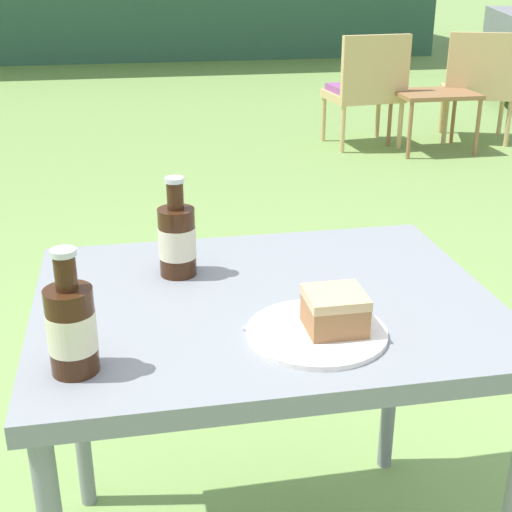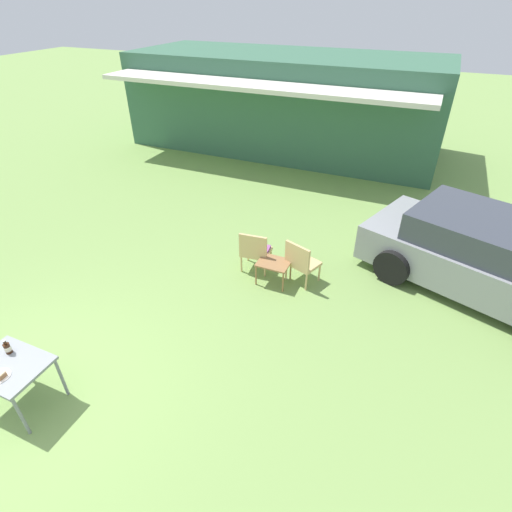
# 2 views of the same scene
# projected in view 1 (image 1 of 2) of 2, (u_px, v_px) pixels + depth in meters

# --- Properties ---
(wicker_chair_cushioned) EXTENTS (0.57, 0.50, 0.85)m
(wicker_chair_cushioned) POSITION_uv_depth(u_px,v_px,m) (367.00, 86.00, 5.41)
(wicker_chair_cushioned) COLOR tan
(wicker_chair_cushioned) RESTS_ON ground_plane
(wicker_chair_plain) EXTENTS (0.66, 0.61, 0.85)m
(wicker_chair_plain) POSITION_uv_depth(u_px,v_px,m) (479.00, 82.00, 5.55)
(wicker_chair_plain) COLOR tan
(wicker_chair_plain) RESTS_ON ground_plane
(garden_side_table) EXTENTS (0.58, 0.46, 0.44)m
(garden_side_table) POSITION_uv_depth(u_px,v_px,m) (435.00, 99.00, 5.32)
(garden_side_table) COLOR #996B42
(garden_side_table) RESTS_ON ground_plane
(patio_table) EXTENTS (0.91, 0.71, 0.72)m
(patio_table) POSITION_uv_depth(u_px,v_px,m) (265.00, 329.00, 1.46)
(patio_table) COLOR gray
(patio_table) RESTS_ON ground_plane
(cake_on_plate) EXTENTS (0.25, 0.25, 0.08)m
(cake_on_plate) POSITION_uv_depth(u_px,v_px,m) (326.00, 321.00, 1.28)
(cake_on_plate) COLOR white
(cake_on_plate) RESTS_ON patio_table
(cola_bottle_near) EXTENTS (0.08, 0.08, 0.22)m
(cola_bottle_near) POSITION_uv_depth(u_px,v_px,m) (177.00, 239.00, 1.51)
(cola_bottle_near) COLOR #381E0F
(cola_bottle_near) RESTS_ON patio_table
(cola_bottle_far) EXTENTS (0.08, 0.08, 0.22)m
(cola_bottle_far) POSITION_uv_depth(u_px,v_px,m) (71.00, 327.00, 1.14)
(cola_bottle_far) COLOR #381E0F
(cola_bottle_far) RESTS_ON patio_table
(fork) EXTENTS (0.16, 0.06, 0.01)m
(fork) POSITION_uv_depth(u_px,v_px,m) (289.00, 331.00, 1.29)
(fork) COLOR silver
(fork) RESTS_ON patio_table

